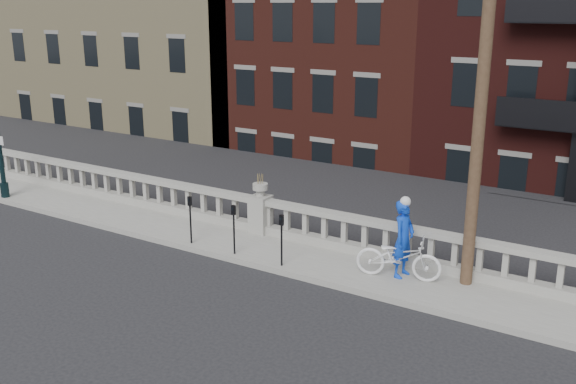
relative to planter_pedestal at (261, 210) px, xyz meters
name	(u,v)px	position (x,y,z in m)	size (l,w,h in m)	color
ground	(169,284)	(0.00, -3.95, -0.83)	(120.00, 120.00, 0.00)	black
sidewalk	(242,244)	(0.00, -0.95, -0.76)	(32.00, 2.20, 0.15)	gray
balustrade	(261,216)	(0.00, 0.00, -0.19)	(28.00, 0.34, 1.03)	gray
planter_pedestal	(261,210)	(0.00, 0.00, 0.00)	(0.55, 0.55, 1.76)	gray
lower_level	(477,83)	(0.56, 19.09, 1.80)	(80.00, 44.00, 20.80)	#605E59
utility_pole	(484,68)	(6.20, -0.35, 4.41)	(1.60, 0.28, 10.00)	#422D1E
parking_meter_a	(190,214)	(-1.11, -1.80, 0.17)	(0.10, 0.09, 1.36)	black
parking_meter_b	(234,224)	(0.39, -1.80, 0.17)	(0.10, 0.09, 1.36)	black
parking_meter_c	(282,234)	(1.89, -1.80, 0.17)	(0.10, 0.09, 1.36)	black
bicycle	(399,257)	(4.70, -0.94, -0.14)	(0.72, 2.07, 1.09)	white
cyclist	(403,239)	(4.73, -0.76, 0.28)	(0.70, 0.46, 1.92)	#0D3BC7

